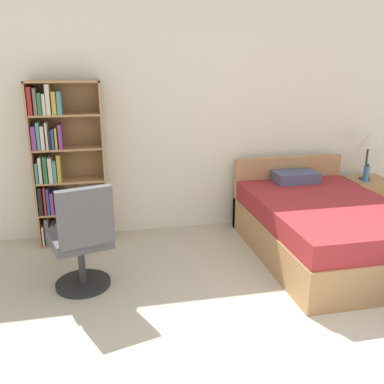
% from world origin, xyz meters
% --- Properties ---
extents(wall_back, '(9.00, 0.06, 2.60)m').
position_xyz_m(wall_back, '(0.00, 3.23, 1.30)').
color(wall_back, silver).
rests_on(wall_back, ground_plane).
extents(bookshelf, '(0.74, 0.29, 1.74)m').
position_xyz_m(bookshelf, '(-1.91, 3.01, 0.87)').
color(bookshelf, '#AD7F51').
rests_on(bookshelf, ground_plane).
extents(bed, '(1.32, 1.97, 0.84)m').
position_xyz_m(bed, '(0.70, 2.15, 0.30)').
color(bed, '#AD7F51').
rests_on(bed, ground_plane).
extents(office_chair, '(0.60, 0.67, 0.98)m').
position_xyz_m(office_chair, '(-1.68, 1.89, 0.47)').
color(office_chair, '#232326').
rests_on(office_chair, ground_plane).
extents(nightstand, '(0.48, 0.45, 0.55)m').
position_xyz_m(nightstand, '(1.71, 2.92, 0.27)').
color(nightstand, '#AD7F51').
rests_on(nightstand, ground_plane).
extents(table_lamp, '(0.24, 0.24, 0.58)m').
position_xyz_m(table_lamp, '(1.65, 2.91, 1.01)').
color(table_lamp, '#333333').
rests_on(table_lamp, nightstand).
extents(water_bottle, '(0.07, 0.07, 0.21)m').
position_xyz_m(water_bottle, '(1.60, 2.81, 0.65)').
color(water_bottle, teal).
rests_on(water_bottle, nightstand).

